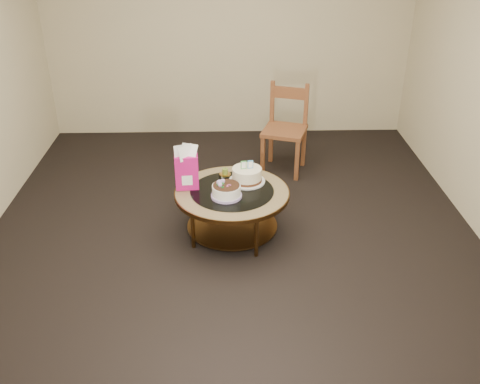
{
  "coord_description": "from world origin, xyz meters",
  "views": [
    {
      "loc": [
        -0.04,
        -4.14,
        2.7
      ],
      "look_at": [
        0.07,
        0.02,
        0.43
      ],
      "focal_mm": 40.0,
      "sensor_mm": 36.0,
      "label": 1
    }
  ],
  "objects_px": {
    "coffee_table": "(232,198)",
    "dining_chair": "(285,129)",
    "cream_cake": "(247,175)",
    "gift_bag": "(187,167)",
    "decorated_cake": "(226,191)"
  },
  "relations": [
    {
      "from": "coffee_table",
      "to": "cream_cake",
      "type": "height_order",
      "value": "cream_cake"
    },
    {
      "from": "cream_cake",
      "to": "decorated_cake",
      "type": "bearing_deg",
      "value": -134.36
    },
    {
      "from": "decorated_cake",
      "to": "dining_chair",
      "type": "bearing_deg",
      "value": 65.77
    },
    {
      "from": "coffee_table",
      "to": "gift_bag",
      "type": "height_order",
      "value": "gift_bag"
    },
    {
      "from": "coffee_table",
      "to": "gift_bag",
      "type": "bearing_deg",
      "value": 171.01
    },
    {
      "from": "decorated_cake",
      "to": "cream_cake",
      "type": "distance_m",
      "value": 0.33
    },
    {
      "from": "decorated_cake",
      "to": "coffee_table",
      "type": "bearing_deg",
      "value": 65.25
    },
    {
      "from": "coffee_table",
      "to": "dining_chair",
      "type": "xyz_separation_m",
      "value": [
        0.61,
        1.36,
        0.11
      ]
    },
    {
      "from": "decorated_cake",
      "to": "dining_chair",
      "type": "distance_m",
      "value": 1.61
    },
    {
      "from": "cream_cake",
      "to": "gift_bag",
      "type": "height_order",
      "value": "gift_bag"
    },
    {
      "from": "coffee_table",
      "to": "cream_cake",
      "type": "bearing_deg",
      "value": 49.65
    },
    {
      "from": "coffee_table",
      "to": "decorated_cake",
      "type": "bearing_deg",
      "value": -114.75
    },
    {
      "from": "coffee_table",
      "to": "cream_cake",
      "type": "relative_size",
      "value": 3.08
    },
    {
      "from": "cream_cake",
      "to": "dining_chair",
      "type": "height_order",
      "value": "dining_chair"
    },
    {
      "from": "cream_cake",
      "to": "gift_bag",
      "type": "xyz_separation_m",
      "value": [
        -0.53,
        -0.1,
        0.13
      ]
    }
  ]
}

